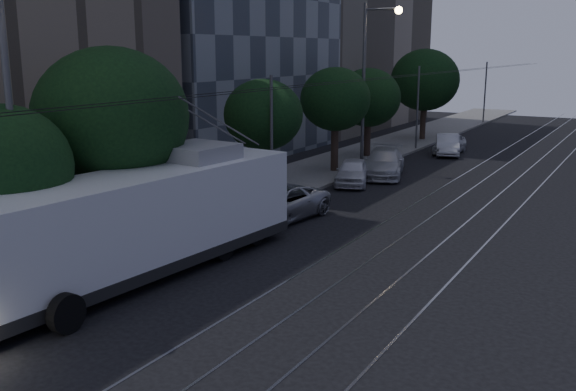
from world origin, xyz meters
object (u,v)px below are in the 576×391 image
at_px(trolleybus, 141,222).
at_px(car_white_d, 450,144).
at_px(car_white_c, 447,145).
at_px(car_white_a, 353,172).
at_px(streetlamp_near, 17,84).
at_px(car_white_b, 384,163).
at_px(pickup_silver, 278,204).
at_px(streetlamp_far, 370,70).

height_order(trolleybus, car_white_d, trolleybus).
xyz_separation_m(car_white_c, car_white_d, (0.00, 0.57, -0.01)).
relative_size(car_white_a, streetlamp_near, 0.40).
bearing_deg(trolleybus, car_white_a, 95.44).
distance_m(car_white_d, streetlamp_near, 33.18).
distance_m(car_white_a, car_white_b, 3.09).
bearing_deg(car_white_a, car_white_c, 64.71).
bearing_deg(trolleybus, car_white_c, 92.28).
xyz_separation_m(pickup_silver, streetlamp_far, (-1.62, 13.39, 5.19)).
bearing_deg(car_white_b, car_white_d, 67.85).
bearing_deg(trolleybus, streetlamp_far, 98.56).
bearing_deg(trolleybus, streetlamp_near, -110.27).
relative_size(trolleybus, pickup_silver, 2.50).
xyz_separation_m(car_white_c, streetlamp_near, (-2.68, -32.05, 5.47)).
bearing_deg(streetlamp_far, pickup_silver, -83.11).
bearing_deg(streetlamp_near, car_white_d, 85.30).
relative_size(pickup_silver, car_white_c, 1.21).
height_order(trolleybus, car_white_a, trolleybus).
height_order(car_white_b, streetlamp_far, streetlamp_far).
height_order(trolleybus, car_white_c, trolleybus).
relative_size(trolleybus, car_white_b, 2.45).
bearing_deg(car_white_c, car_white_d, 71.63).
relative_size(pickup_silver, streetlamp_near, 0.51).
relative_size(car_white_d, streetlamp_near, 0.40).
distance_m(car_white_d, streetlamp_far, 10.07).
xyz_separation_m(car_white_b, streetlamp_near, (-1.79, -22.55, 5.41)).
height_order(trolleybus, streetlamp_near, streetlamp_near).
xyz_separation_m(pickup_silver, car_white_b, (0.17, 11.50, 0.05)).
bearing_deg(pickup_silver, car_white_c, 93.22).
bearing_deg(car_white_c, streetlamp_near, -113.16).
xyz_separation_m(trolleybus, car_white_d, (1.28, 29.63, -1.09)).
bearing_deg(car_white_b, streetlamp_far, 116.48).
distance_m(trolleybus, car_white_c, 29.10).
distance_m(trolleybus, car_white_b, 19.59).
distance_m(pickup_silver, car_white_d, 21.60).
bearing_deg(car_white_c, streetlamp_far, -127.83).
bearing_deg(pickup_silver, car_white_b, 95.27).
height_order(pickup_silver, streetlamp_far, streetlamp_far).
relative_size(car_white_b, car_white_c, 1.24).
relative_size(car_white_a, car_white_d, 1.00).
height_order(car_white_c, streetlamp_far, streetlamp_far).
distance_m(trolleybus, pickup_silver, 8.13).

